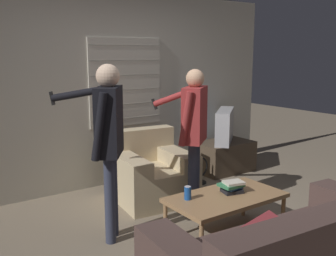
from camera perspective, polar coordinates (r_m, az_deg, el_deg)
name	(u,v)px	position (r m, az deg, el deg)	size (l,w,h in m)	color
ground_plane	(213,237)	(3.98, 6.48, -15.40)	(16.00, 16.00, 0.00)	#7F705B
wall_back	(114,89)	(5.28, -7.90, 5.57)	(5.20, 0.08, 2.55)	#BCB7A8
armchair_beige	(150,173)	(4.80, -2.56, -6.59)	(0.95, 0.97, 0.82)	#C6B289
coffee_table	(226,199)	(3.85, 8.40, -10.19)	(1.12, 0.61, 0.42)	#9E754C
tv_stand	(224,156)	(5.97, 8.12, -4.09)	(0.83, 0.55, 0.45)	#4C3D2D
tv	(225,126)	(5.87, 8.21, 0.31)	(0.75, 0.70, 0.48)	#B2B2B7
person_left_standing	(108,131)	(3.62, -8.70, -0.39)	(0.57, 0.80, 1.66)	#33384C
person_right_standing	(194,123)	(4.28, 3.73, 0.77)	(0.53, 0.83, 1.59)	#33384C
book_stack	(232,187)	(3.90, 9.27, -8.39)	(0.23, 0.20, 0.11)	black
soda_can	(188,193)	(3.68, 2.88, -9.39)	(0.07, 0.07, 0.13)	#194C9E
spare_remote	(224,190)	(3.94, 8.08, -8.92)	(0.09, 0.13, 0.02)	white
floor_fan	(199,171)	(5.40, 4.55, -6.24)	(0.30, 0.20, 0.37)	black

